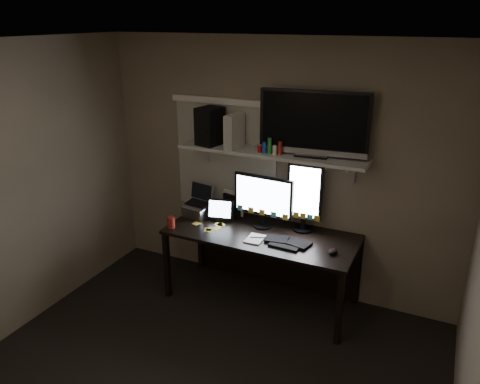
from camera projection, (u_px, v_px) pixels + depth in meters
The scene contains 19 objects.
ceiling at pixel (167, 46), 2.58m from camera, with size 3.60×3.60×0.00m, color silver.
back_wall at pixel (277, 170), 4.55m from camera, with size 3.60×3.60×0.00m, color #685B4A.
window_blinds at pixel (226, 158), 4.74m from camera, with size 1.10×0.02×1.10m, color beige.
desk at pixel (266, 244), 4.58m from camera, with size 1.80×0.75×0.73m.
wall_shelf at pixel (271, 153), 4.33m from camera, with size 1.80×0.35×0.03m, color #BABAB5.
monitor_landscape at pixel (263, 201), 4.47m from camera, with size 0.60×0.06×0.53m, color black.
monitor_portrait at pixel (304, 197), 4.36m from camera, with size 0.34×0.06×0.67m, color black.
keyboard at pixel (288, 242), 4.22m from camera, with size 0.42×0.16×0.03m, color black.
mouse at pixel (333, 252), 4.03m from camera, with size 0.07×0.10×0.04m, color black.
notepad at pixel (255, 239), 4.29m from camera, with size 0.15×0.21×0.01m, color silver.
tablet at pixel (221, 210), 4.64m from camera, with size 0.26×0.11×0.23m, color black.
file_sorter at pixel (233, 204), 4.75m from camera, with size 0.20×0.09×0.25m, color black.
laptop at pixel (197, 201), 4.74m from camera, with size 0.29×0.23×0.32m, color #ACACB0.
cup at pixel (171, 222), 4.52m from camera, with size 0.08×0.08×0.11m, color maroon.
sticky_notes at pixel (207, 225), 4.58m from camera, with size 0.29×0.21×0.00m, color gold, non-canonical shape.
tv at pixel (314, 124), 4.08m from camera, with size 0.97×0.17×0.58m, color black.
game_console at pixel (234, 131), 4.39m from camera, with size 0.08×0.27×0.32m, color silver.
speaker at pixel (210, 126), 4.49m from camera, with size 0.20×0.24×0.36m, color black.
bottles at pixel (270, 146), 4.22m from camera, with size 0.23×0.05×0.15m, color #A50F0C, non-canonical shape.
Camera 1 is at (1.51, -2.28, 2.66)m, focal length 35.00 mm.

